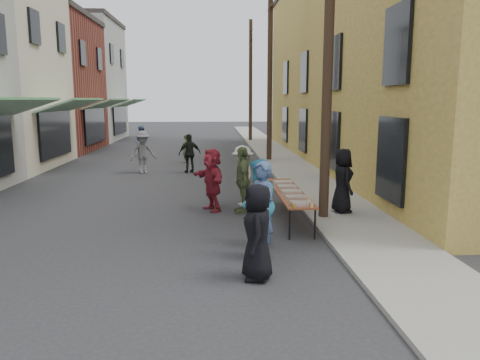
{
  "coord_description": "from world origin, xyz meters",
  "views": [
    {
      "loc": [
        1.39,
        -8.88,
        3.13
      ],
      "look_at": [
        2.02,
        1.78,
        1.3
      ],
      "focal_mm": 35.0,
      "sensor_mm": 36.0,
      "label": 1
    }
  ],
  "objects": [
    {
      "name": "passerby_mid",
      "position": [
        0.4,
        11.34,
        0.85
      ],
      "size": [
        1.07,
        0.74,
        1.69
      ],
      "primitive_type": "imported",
      "rotation": [
        0.0,
        0.0,
        3.51
      ],
      "color": "black",
      "rests_on": "ground"
    },
    {
      "name": "utility_pole_mid",
      "position": [
        4.3,
        15.0,
        4.5
      ],
      "size": [
        0.26,
        0.26,
        9.0
      ],
      "primitive_type": "cylinder",
      "color": "#2D2116",
      "rests_on": "ground"
    },
    {
      "name": "condiment_jar_a",
      "position": [
        3.18,
        1.21,
        0.79
      ],
      "size": [
        0.07,
        0.07,
        0.08
      ],
      "primitive_type": "cylinder",
      "color": "#A57F26",
      "rests_on": "serving_table"
    },
    {
      "name": "guest_front_c",
      "position": [
        2.36,
        0.82,
        0.95
      ],
      "size": [
        0.81,
        0.99,
        1.9
      ],
      "primitive_type": "imported",
      "rotation": [
        0.0,
        0.0,
        -1.67
      ],
      "color": "teal",
      "rests_on": "ground"
    },
    {
      "name": "passerby_right",
      "position": [
        0.04,
        14.63,
        0.73
      ],
      "size": [
        0.55,
        0.63,
        1.46
      ],
      "primitive_type": "imported",
      "rotation": [
        0.0,
        0.0,
        4.26
      ],
      "color": "#526138",
      "rests_on": "ground"
    },
    {
      "name": "condiment_jar_b",
      "position": [
        3.18,
        1.31,
        0.79
      ],
      "size": [
        0.07,
        0.07,
        0.08
      ],
      "primitive_type": "cylinder",
      "color": "#A57F26",
      "rests_on": "serving_table"
    },
    {
      "name": "catering_tray_buns_end",
      "position": [
        3.4,
        4.26,
        0.79
      ],
      "size": [
        0.5,
        0.33,
        0.08
      ],
      "primitive_type": "cube",
      "color": "tan",
      "rests_on": "serving_table"
    },
    {
      "name": "guest_front_a",
      "position": [
        2.16,
        -1.03,
        0.86
      ],
      "size": [
        0.6,
        0.87,
        1.71
      ],
      "primitive_type": "imported",
      "rotation": [
        0.0,
        0.0,
        -1.64
      ],
      "color": "black",
      "rests_on": "ground"
    },
    {
      "name": "serving_table",
      "position": [
        3.4,
        3.16,
        0.71
      ],
      "size": [
        0.7,
        4.0,
        0.75
      ],
      "color": "brown",
      "rests_on": "ground"
    },
    {
      "name": "passerby_left",
      "position": [
        -1.61,
        11.35,
        0.91
      ],
      "size": [
        1.36,
        1.2,
        1.83
      ],
      "primitive_type": "imported",
      "rotation": [
        0.0,
        0.0,
        0.56
      ],
      "color": "slate",
      "rests_on": "ground"
    },
    {
      "name": "utility_pole_far",
      "position": [
        4.3,
        27.0,
        4.5
      ],
      "size": [
        0.26,
        0.26,
        9.0
      ],
      "primitive_type": "cylinder",
      "color": "#2D2116",
      "rests_on": "ground"
    },
    {
      "name": "condiment_jar_c",
      "position": [
        3.18,
        1.41,
        0.79
      ],
      "size": [
        0.07,
        0.07,
        0.08
      ],
      "primitive_type": "cylinder",
      "color": "#A57F26",
      "rests_on": "serving_table"
    },
    {
      "name": "guest_front_e",
      "position": [
        2.22,
        3.94,
        0.93
      ],
      "size": [
        0.53,
        1.12,
        1.87
      ],
      "primitive_type": "imported",
      "rotation": [
        0.0,
        0.0,
        -1.5
      ],
      "color": "#58683C",
      "rests_on": "ground"
    },
    {
      "name": "catering_tray_foil_b",
      "position": [
        3.4,
        2.16,
        0.79
      ],
      "size": [
        0.5,
        0.33,
        0.08
      ],
      "primitive_type": "cube",
      "color": "#B2B2B7",
      "rests_on": "serving_table"
    },
    {
      "name": "guest_front_b",
      "position": [
        2.34,
        0.04,
        0.98
      ],
      "size": [
        0.76,
        0.85,
        1.96
      ],
      "primitive_type": "imported",
      "rotation": [
        0.0,
        0.0,
        -1.06
      ],
      "color": "#425780",
      "rests_on": "ground"
    },
    {
      "name": "sidewalk",
      "position": [
        5.0,
        15.0,
        0.05
      ],
      "size": [
        2.2,
        60.0,
        0.1
      ],
      "primitive_type": "cube",
      "color": "gray",
      "rests_on": "ground"
    },
    {
      "name": "ground",
      "position": [
        0.0,
        0.0,
        0.0
      ],
      "size": [
        120.0,
        120.0,
        0.0
      ],
      "primitive_type": "plane",
      "color": "#28282B",
      "rests_on": "ground"
    },
    {
      "name": "guest_front_d",
      "position": [
        2.27,
        4.78,
        0.9
      ],
      "size": [
        0.88,
        1.28,
        1.81
      ],
      "primitive_type": "imported",
      "rotation": [
        0.0,
        0.0,
        -1.38
      ],
      "color": "beige",
      "rests_on": "ground"
    },
    {
      "name": "catering_tray_foil_d",
      "position": [
        3.4,
        3.56,
        0.79
      ],
      "size": [
        0.5,
        0.33,
        0.08
      ],
      "primitive_type": "cube",
      "color": "#B2B2B7",
      "rests_on": "serving_table"
    },
    {
      "name": "cup_stack",
      "position": [
        3.6,
        1.26,
        0.81
      ],
      "size": [
        0.08,
        0.08,
        0.12
      ],
      "primitive_type": "cylinder",
      "color": "tan",
      "rests_on": "serving_table"
    },
    {
      "name": "catering_tray_sausage",
      "position": [
        3.4,
        1.51,
        0.79
      ],
      "size": [
        0.5,
        0.33,
        0.08
      ],
      "primitive_type": "cube",
      "color": "maroon",
      "rests_on": "serving_table"
    },
    {
      "name": "utility_pole_near",
      "position": [
        4.3,
        3.0,
        4.5
      ],
      "size": [
        0.26,
        0.26,
        9.0
      ],
      "primitive_type": "cylinder",
      "color": "#2D2116",
      "rests_on": "ground"
    },
    {
      "name": "catering_tray_buns",
      "position": [
        3.4,
        2.86,
        0.79
      ],
      "size": [
        0.5,
        0.33,
        0.08
      ],
      "primitive_type": "cube",
      "color": "tan",
      "rests_on": "serving_table"
    },
    {
      "name": "guest_queue_back",
      "position": [
        1.36,
        4.24,
        0.9
      ],
      "size": [
        1.16,
        1.73,
        1.79
      ],
      "primitive_type": "imported",
      "rotation": [
        0.0,
        0.0,
        -1.15
      ],
      "color": "maroon",
      "rests_on": "ground"
    },
    {
      "name": "passerby_far",
      "position": [
        -2.58,
        17.61,
        0.85
      ],
      "size": [
        1.01,
        1.05,
        1.71
      ],
      "primitive_type": "imported",
      "rotation": [
        0.0,
        0.0,
        5.33
      ],
      "color": "#4C6093",
      "rests_on": "ground"
    },
    {
      "name": "server",
      "position": [
        4.9,
        3.44,
        0.97
      ],
      "size": [
        0.65,
        0.91,
        1.74
      ],
      "primitive_type": "imported",
      "rotation": [
        0.0,
        0.0,
        1.69
      ],
      "color": "black",
      "rests_on": "sidewalk"
    },
    {
      "name": "building_ochre",
      "position": [
        11.1,
        14.0,
        5.0
      ],
      "size": [
        10.0,
        28.0,
        10.0
      ],
      "primitive_type": "cube",
      "color": "olive",
      "rests_on": "ground"
    }
  ]
}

